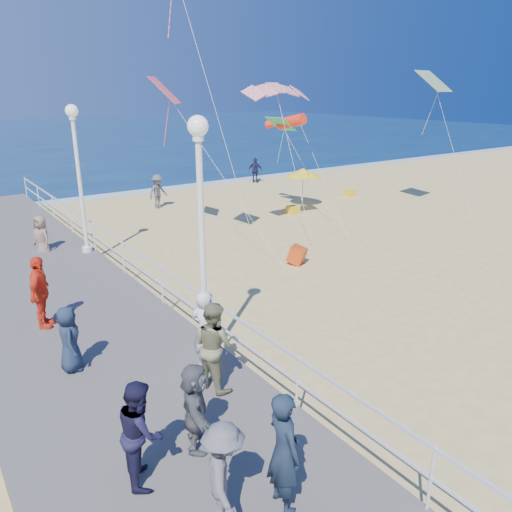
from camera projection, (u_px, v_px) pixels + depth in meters
ground at (363, 309)px, 14.82m from camera, size 160.00×160.00×0.00m
surf_line at (117, 194)px, 30.73m from camera, size 160.00×1.20×0.04m
boardwalk at (119, 385)px, 10.68m from camera, size 5.00×44.00×0.40m
railing at (216, 312)px, 11.68m from camera, size 0.05×42.00×0.55m
lamp_post_mid at (201, 214)px, 10.75m from camera, size 0.44×0.44×5.32m
lamp_post_far at (78, 164)px, 17.73m from camera, size 0.44×0.44×5.32m
woman_holding_toddler at (206, 332)px, 10.54m from camera, size 0.69×0.81×1.87m
toddler_held at (208, 312)px, 10.62m from camera, size 0.49×0.54×0.90m
spectator_0 at (284, 451)px, 7.06m from camera, size 0.53×0.74×1.89m
spectator_1 at (214, 346)px, 10.00m from camera, size 0.86×1.02×1.86m
spectator_2 at (224, 475)px, 6.81m from camera, size 0.99×1.20×1.62m
spectator_3 at (40, 293)px, 12.56m from camera, size 0.96×1.19×1.89m
spectator_4 at (69, 339)px, 10.67m from camera, size 0.62×0.81×1.48m
spectator_5 at (195, 407)px, 8.31m from camera, size 1.08×1.51×1.58m
spectator_7 at (141, 431)px, 7.61m from camera, size 0.89×1.01×1.73m
beach_walker_a at (158, 191)px, 27.05m from camera, size 1.34×1.01×1.84m
beach_walker_b at (255, 170)px, 34.48m from camera, size 1.00×0.98×1.69m
beach_walker_c at (42, 238)px, 18.80m from camera, size 0.79×0.98×1.74m
box_kite at (297, 257)px, 18.51m from camera, size 0.83×0.89×0.74m
beach_umbrella at (303, 172)px, 27.05m from camera, size 1.90×1.90×2.14m
beach_chair_left at (293, 210)px, 26.08m from camera, size 0.55×0.55×0.40m
beach_chair_right at (349, 193)px, 30.19m from camera, size 0.55×0.55×0.40m
kite_parafoil at (277, 88)px, 20.31m from camera, size 3.05×0.94×0.65m
kite_windsock at (291, 122)px, 24.81m from camera, size 1.02×2.73×1.09m
kite_diamond_pink at (165, 90)px, 20.05m from camera, size 1.71×1.80×1.04m
kite_diamond_multi at (434, 81)px, 24.47m from camera, size 1.90×1.65×1.02m
kite_diamond_green at (281, 124)px, 24.98m from camera, size 1.23×1.39×0.70m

